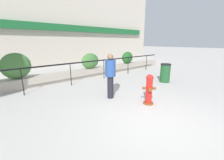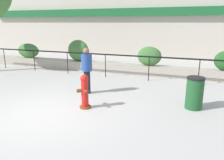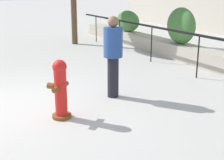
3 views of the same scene
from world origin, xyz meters
name	(u,v)px [view 2 (image 2 of 3)]	position (x,y,z in m)	size (l,w,h in m)	color
ground_plane	(43,115)	(0.00, 0.00, 0.00)	(120.00, 120.00, 0.00)	#BCB7B2
building_facade	(141,4)	(0.00, 11.98, 3.99)	(30.00, 1.36, 8.00)	beige
planter_wall_low	(113,68)	(0.00, 6.00, 0.25)	(18.00, 0.70, 0.50)	#ADA393
fence_railing_segment	(105,57)	(0.00, 4.90, 1.02)	(15.00, 0.05, 1.15)	black
hedge_bush_0	(28,51)	(-5.59, 6.00, 0.94)	(1.48, 0.70, 0.87)	#427538
hedge_bush_1	(78,51)	(-2.09, 6.00, 1.09)	(1.26, 0.59, 1.18)	#427538
hedge_bush_2	(149,56)	(1.94, 6.00, 0.98)	(1.21, 0.58, 0.96)	#427538
fire_hydrant	(85,91)	(0.91, 0.91, 0.55)	(0.50, 0.50, 1.08)	brown
pedestrian	(87,68)	(0.32, 2.27, 0.99)	(0.40, 0.40, 1.73)	black
trash_bin	(195,93)	(4.13, 2.06, 0.51)	(0.55, 0.55, 1.01)	#1E5128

